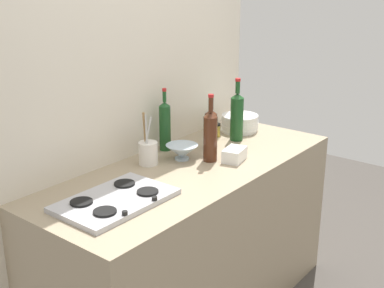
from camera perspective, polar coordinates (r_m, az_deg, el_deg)
The scene contains 12 objects.
counter_block at distance 2.83m, azimuth 0.00°, elevation -11.01°, with size 1.80×0.70×0.90m, color tan.
backsplash_panel at distance 2.77m, azimuth -6.21°, elevation 6.60°, with size 1.90×0.06×2.55m, color beige.
stovetop_hob at distance 2.24m, azimuth -8.62°, elevation -6.26°, with size 0.51×0.33×0.04m.
plate_stack at distance 3.22m, azimuth 5.39°, elevation 2.38°, with size 0.24×0.24×0.10m.
wine_bottle_leftmost at distance 3.01m, azimuth 5.09°, elevation 3.19°, with size 0.08×0.08×0.37m.
wine_bottle_mid_left at distance 2.66m, azimuth 2.09°, elevation 0.97°, with size 0.07×0.07×0.36m.
wine_bottle_mid_right at distance 2.85m, azimuth 2.13°, elevation 1.82°, with size 0.07×0.07×0.32m.
wine_bottle_rightmost at distance 2.83m, azimuth -3.07°, elevation 2.11°, with size 0.06×0.06×0.36m.
mixing_bowl at distance 2.71m, azimuth -1.14°, elevation -0.84°, with size 0.17×0.17×0.08m.
butter_dish at distance 2.70m, azimuth 4.81°, elevation -1.20°, with size 0.14×0.09×0.07m, color white.
utensil_crock at distance 2.64m, azimuth -4.98°, elevation -0.92°, with size 0.10×0.10×0.28m.
condiment_jar_front at distance 3.10m, azimuth 2.69°, elevation 1.61°, with size 0.06×0.06×0.08m.
Camera 1 is at (-1.92, -1.53, 1.85)m, focal length 47.29 mm.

